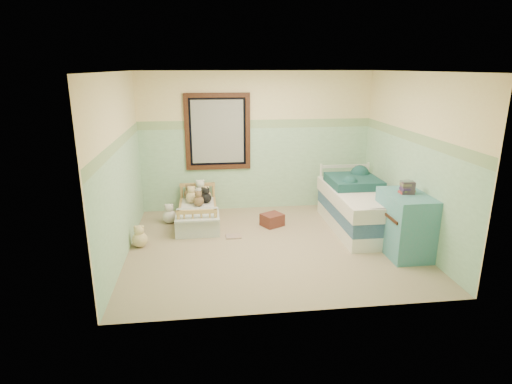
{
  "coord_description": "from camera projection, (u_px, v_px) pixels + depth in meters",
  "views": [
    {
      "loc": [
        -0.95,
        -5.75,
        2.56
      ],
      "look_at": [
        -0.19,
        0.35,
        0.73
      ],
      "focal_mm": 29.62,
      "sensor_mm": 36.0,
      "label": 1
    }
  ],
  "objects": [
    {
      "name": "plush_bed_brown",
      "position": [
        189.0,
        194.0,
        7.53
      ],
      "size": [
        0.19,
        0.19,
        0.19
      ],
      "primitive_type": "sphere",
      "color": "brown",
      "rests_on": "toddler_mattress"
    },
    {
      "name": "wall_front",
      "position": [
        301.0,
        202.0,
        4.24
      ],
      "size": [
        4.2,
        0.04,
        2.5
      ],
      "primitive_type": "cube",
      "color": "beige",
      "rests_on": "floor"
    },
    {
      "name": "wall_right",
      "position": [
        413.0,
        160.0,
        6.2
      ],
      "size": [
        0.04,
        3.6,
        2.5
      ],
      "primitive_type": "cube",
      "color": "beige",
      "rests_on": "floor"
    },
    {
      "name": "dresser",
      "position": [
        405.0,
        224.0,
        5.93
      ],
      "size": [
        0.55,
        0.88,
        0.88
      ],
      "primitive_type": "cube",
      "color": "teal",
      "rests_on": "floor"
    },
    {
      "name": "book_stack",
      "position": [
        407.0,
        188.0,
        5.81
      ],
      "size": [
        0.19,
        0.15,
        0.17
      ],
      "primitive_type": "cube",
      "rotation": [
        0.0,
        0.0,
        -0.12
      ],
      "color": "#582B28",
      "rests_on": "dresser"
    },
    {
      "name": "extra_plush_2",
      "position": [
        206.0,
        197.0,
        7.37
      ],
      "size": [
        0.2,
        0.2,
        0.2
      ],
      "primitive_type": "sphere",
      "color": "beige",
      "rests_on": "toddler_mattress"
    },
    {
      "name": "patchwork_quilt",
      "position": [
        197.0,
        215.0,
        6.72
      ],
      "size": [
        0.69,
        0.63,
        0.03
      ],
      "primitive_type": "cube",
      "color": "#7996C7",
      "rests_on": "toddler_mattress"
    },
    {
      "name": "twin_mattress",
      "position": [
        362.0,
        197.0,
        6.79
      ],
      "size": [
        0.97,
        1.9,
        0.22
      ],
      "primitive_type": "cube",
      "color": "white",
      "rests_on": "twin_boxspring"
    },
    {
      "name": "plush_bed_tan",
      "position": [
        192.0,
        197.0,
        7.32
      ],
      "size": [
        0.21,
        0.21,
        0.21
      ],
      "primitive_type": "sphere",
      "color": "beige",
      "rests_on": "toddler_mattress"
    },
    {
      "name": "floor_book",
      "position": [
        234.0,
        236.0,
        6.6
      ],
      "size": [
        0.24,
        0.19,
        0.02
      ],
      "primitive_type": "cube",
      "rotation": [
        0.0,
        0.0,
        0.03
      ],
      "color": "orange",
      "rests_on": "floor"
    },
    {
      "name": "window_frame",
      "position": [
        218.0,
        132.0,
        7.49
      ],
      "size": [
        1.16,
        0.06,
        1.36
      ],
      "primitive_type": "cube",
      "color": "black",
      "rests_on": "wall_back"
    },
    {
      "name": "plush_floor_tan",
      "position": [
        140.0,
        240.0,
        6.22
      ],
      "size": [
        0.23,
        0.23,
        0.23
      ],
      "primitive_type": "sphere",
      "color": "beige",
      "rests_on": "floor"
    },
    {
      "name": "twin_boxspring",
      "position": [
        361.0,
        210.0,
        6.86
      ],
      "size": [
        0.93,
        1.86,
        0.22
      ],
      "primitive_type": "cube",
      "color": "navy",
      "rests_on": "twin_bed_frame"
    },
    {
      "name": "floor",
      "position": [
        271.0,
        246.0,
        6.31
      ],
      "size": [
        4.2,
        3.6,
        0.02
      ],
      "primitive_type": "cube",
      "color": "gray",
      "rests_on": "ground"
    },
    {
      "name": "twin_bed_frame",
      "position": [
        360.0,
        222.0,
        6.92
      ],
      "size": [
        0.93,
        1.86,
        0.22
      ],
      "primitive_type": "cube",
      "color": "white",
      "rests_on": "floor"
    },
    {
      "name": "extra_plush_3",
      "position": [
        206.0,
        198.0,
        7.33
      ],
      "size": [
        0.18,
        0.18,
        0.18
      ],
      "primitive_type": "sphere",
      "color": "black",
      "rests_on": "toddler_mattress"
    },
    {
      "name": "plush_floor_cream",
      "position": [
        169.0,
        217.0,
        7.18
      ],
      "size": [
        0.23,
        0.23,
        0.23
      ],
      "primitive_type": "sphere",
      "color": "silver",
      "rests_on": "floor"
    },
    {
      "name": "extra_plush_0",
      "position": [
        199.0,
        201.0,
        7.16
      ],
      "size": [
        0.18,
        0.18,
        0.18
      ],
      "primitive_type": "sphere",
      "color": "brown",
      "rests_on": "toddler_mattress"
    },
    {
      "name": "border_strip",
      "position": [
        257.0,
        124.0,
        7.56
      ],
      "size": [
        4.2,
        0.01,
        0.15
      ],
      "primitive_type": "cube",
      "color": "#47834A",
      "rests_on": "wall_back"
    },
    {
      "name": "toddler_mattress",
      "position": [
        198.0,
        211.0,
        7.12
      ],
      "size": [
        0.58,
        1.21,
        0.12
      ],
      "primitive_type": "cube",
      "color": "silver",
      "rests_on": "toddler_bed_frame"
    },
    {
      "name": "wall_left",
      "position": [
        119.0,
        168.0,
        5.71
      ],
      "size": [
        0.04,
        3.6,
        2.5
      ],
      "primitive_type": "cube",
      "color": "beige",
      "rests_on": "floor"
    },
    {
      "name": "extra_plush_1",
      "position": [
        193.0,
        197.0,
        7.38
      ],
      "size": [
        0.17,
        0.17,
        0.17
      ],
      "primitive_type": "sphere",
      "color": "black",
      "rests_on": "toddler_mattress"
    },
    {
      "name": "plush_bed_dark",
      "position": [
        205.0,
        197.0,
        7.35
      ],
      "size": [
        0.19,
        0.19,
        0.19
      ],
      "primitive_type": "sphere",
      "color": "black",
      "rests_on": "toddler_mattress"
    },
    {
      "name": "toddler_bed_frame",
      "position": [
        198.0,
        219.0,
        7.16
      ],
      "size": [
        0.63,
        1.26,
        0.16
      ],
      "primitive_type": "cube",
      "color": "tan",
      "rests_on": "floor"
    },
    {
      "name": "teal_blanket",
      "position": [
        353.0,
        181.0,
        7.02
      ],
      "size": [
        0.79,
        0.84,
        0.14
      ],
      "primitive_type": "cube",
      "rotation": [
        0.0,
        0.0,
        0.0
      ],
      "color": "#0E3B41",
      "rests_on": "twin_mattress"
    },
    {
      "name": "red_pillow",
      "position": [
        272.0,
        220.0,
        7.06
      ],
      "size": [
        0.42,
        0.41,
        0.2
      ],
      "primitive_type": "cube",
      "rotation": [
        0.0,
        0.0,
        0.5
      ],
      "color": "maroon",
      "rests_on": "floor"
    },
    {
      "name": "extra_plush_4",
      "position": [
        207.0,
        194.0,
        7.55
      ],
      "size": [
        0.17,
        0.17,
        0.17
      ],
      "primitive_type": "sphere",
      "color": "brown",
      "rests_on": "toddler_mattress"
    },
    {
      "name": "window_blinds",
      "position": [
        218.0,
        132.0,
        7.5
      ],
      "size": [
        0.92,
        0.01,
        1.12
      ],
      "primitive_type": "cube",
      "color": "#B5B5AE",
      "rests_on": "window_frame"
    },
    {
      "name": "plush_bed_white",
      "position": [
        200.0,
        192.0,
        7.55
      ],
      "size": [
        0.24,
        0.24,
        0.24
      ],
      "primitive_type": "sphere",
      "color": "white",
      "rests_on": "toddler_mattress"
    },
    {
      "name": "ceiling",
      "position": [
        273.0,
        71.0,
        5.6
      ],
      "size": [
        4.2,
        3.6,
        0.02
      ],
      "primitive_type": "cube",
      "color": "silver",
      "rests_on": "wall_back"
    },
    {
      "name": "wainscot_mint",
      "position": [
        257.0,
        169.0,
        7.79
      ],
      "size": [
        4.2,
        0.01,
        1.5
      ],
      "primitive_type": "cube",
      "color": "#8CB991",
      "rests_on": "floor"
    },
    {
      "name": "wall_back",
      "position": [
        256.0,
        142.0,
        7.67
      ],
      "size": [
        4.2,
        0.04,
        2.5
      ],
      "primitive_type": "cube",
      "color": "beige",
      "rests_on": "floor"
    }
  ]
}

